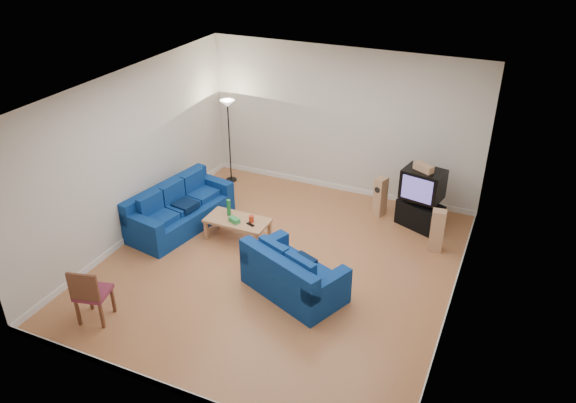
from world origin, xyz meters
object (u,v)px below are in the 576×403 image
at_px(coffee_table, 237,222).
at_px(television, 423,184).
at_px(sofa_loveseat, 292,277).
at_px(tv_stand, 420,214).
at_px(sofa_three_seat, 178,212).

height_order(coffee_table, television, television).
bearing_deg(television, sofa_loveseat, -104.19).
bearing_deg(sofa_loveseat, tv_stand, 87.05).
bearing_deg(sofa_three_seat, coffee_table, 101.01).
bearing_deg(television, coffee_table, -136.65).
distance_m(sofa_loveseat, coffee_table, 1.96).
bearing_deg(coffee_table, sofa_three_seat, -179.05).
bearing_deg(coffee_table, tv_stand, 31.81).
distance_m(sofa_loveseat, television, 3.40).
distance_m(sofa_three_seat, tv_stand, 4.79).
relative_size(sofa_three_seat, coffee_table, 1.93).
bearing_deg(tv_stand, sofa_three_seat, -133.01).
xyz_separation_m(tv_stand, television, (-0.01, 0.01, 0.67)).
height_order(sofa_loveseat, coffee_table, sofa_loveseat).
xyz_separation_m(coffee_table, tv_stand, (3.07, 1.90, -0.12)).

